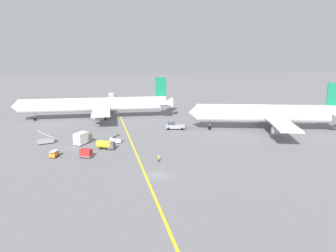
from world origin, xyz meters
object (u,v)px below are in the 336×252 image
Objects in this scene: gse_baggage_cart_trailing at (54,154)px; gse_fuel_bowser_stubby at (106,144)px; gse_stair_truck_yellow at (46,140)px; gse_catering_truck_tall at (83,138)px; pushback_tug at (175,126)px; airliner_at_gate_left at (95,105)px; gse_container_dolly_flat at (86,153)px; jet_bridge at (113,99)px; gse_belt_loader_portside at (115,140)px; ground_crew_ramp_agent_by_cones at (159,158)px; airliner_being_pushed at (267,114)px.

gse_fuel_bowser_stubby reaches higher than gse_baggage_cart_trailing.
gse_stair_truck_yellow reaches higher than gse_catering_truck_tall.
gse_fuel_bowser_stubby is at bearing -135.72° from pushback_tug.
airliner_at_gate_left is 16.33× the size of gse_container_dolly_flat.
jet_bridge is at bearing 84.12° from gse_catering_truck_tall.
gse_belt_loader_portside is at bearing -142.91° from pushback_tug.
gse_belt_loader_portside is (20.04, -1.27, -0.20)m from gse_stair_truck_yellow.
gse_baggage_cart_trailing is at bearing -99.28° from jet_bridge.
jet_bridge is (-2.85, 62.28, 3.21)m from gse_belt_loader_portside.
airliner_at_gate_left is at bearing -102.25° from jet_bridge.
jet_bridge reaches higher than gse_belt_loader_portside.
gse_belt_loader_portside reaches higher than gse_container_dolly_flat.
jet_bridge is at bearing 86.87° from gse_container_dolly_flat.
pushback_tug is at bearing 46.67° from gse_container_dolly_flat.
pushback_tug is at bearing 37.98° from gse_baggage_cart_trailing.
ground_crew_ramp_agent_by_cones is at bearing -14.87° from gse_baggage_cart_trailing.
airliner_being_pushed reaches higher than gse_baggage_cart_trailing.
airliner_being_pushed is 50.99m from gse_belt_loader_portside.
gse_baggage_cart_trailing is at bearing 165.13° from ground_crew_ramp_agent_by_cones.
jet_bridge is at bearing 74.27° from gse_stair_truck_yellow.
gse_stair_truck_yellow is 0.99× the size of gse_belt_loader_portside.
gse_catering_truck_tall is 0.26× the size of jet_bridge.
ground_crew_ramp_agent_by_cones is (-8.75, -33.98, -0.31)m from pushback_tug.
airliner_at_gate_left is 9.82× the size of gse_catering_truck_tall.
jet_bridge reaches higher than gse_fuel_bowser_stubby.
airliner_being_pushed reaches higher than jet_bridge.
jet_bridge is (5.62, 25.88, -1.42)m from airliner_at_gate_left.
airliner_at_gate_left is 43.60m from gse_fuel_bowser_stubby.
gse_stair_truck_yellow is at bearing 131.68° from gse_container_dolly_flat.
gse_container_dolly_flat is 0.16× the size of jet_bridge.
gse_stair_truck_yellow is (-39.71, -13.60, -0.19)m from pushback_tug.
gse_belt_loader_portside is at bearing -87.38° from jet_bridge.
jet_bridge reaches higher than pushback_tug.
pushback_tug is 0.41× the size of jet_bridge.
gse_container_dolly_flat is at bearing -124.45° from gse_fuel_bowser_stubby.
gse_catering_truck_tall reaches higher than pushback_tug.
jet_bridge reaches higher than ground_crew_ramp_agent_by_cones.
gse_stair_truck_yellow reaches higher than gse_belt_loader_portside.
gse_belt_loader_portside is (-19.67, -14.87, -0.39)m from pushback_tug.
ground_crew_ramp_agent_by_cones is (20.22, -18.74, -0.86)m from gse_catering_truck_tall.
gse_stair_truck_yellow is 0.94× the size of gse_fuel_bowser_stubby.
gse_container_dolly_flat is (8.03, -1.17, 0.31)m from gse_baggage_cart_trailing.
jet_bridge is at bearing 80.72° from gse_baggage_cart_trailing.
ground_crew_ramp_agent_by_cones is at bearing -104.44° from pushback_tug.
gse_catering_truck_tall reaches higher than gse_fuel_bowser_stubby.
gse_belt_loader_portside is 62.43m from jet_bridge.
gse_container_dolly_flat reaches higher than ground_crew_ramp_agent_by_cones.
gse_stair_truck_yellow is (-69.94, -7.97, -4.75)m from airliner_being_pushed.
gse_catering_truck_tall is 27.58m from ground_crew_ramp_agent_by_cones.
ground_crew_ramp_agent_by_cones is 82.61m from jet_bridge.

